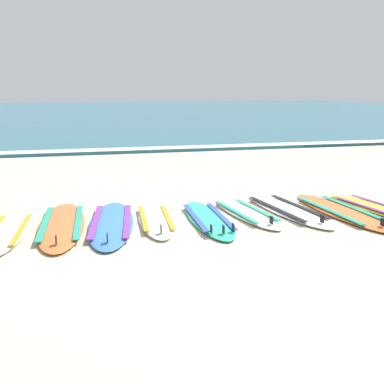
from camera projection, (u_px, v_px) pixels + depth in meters
ground_plane at (223, 217)px, 7.26m from camera, size 80.00×80.00×0.00m
sea at (92, 111)px, 42.88m from camera, size 80.00×60.00×0.10m
wave_foam_strip at (142, 150)px, 14.89m from camera, size 80.00×0.75×0.11m
surfboard_0 at (7, 232)px, 6.37m from camera, size 0.68×2.13×0.18m
surfboard_1 at (62, 224)px, 6.73m from camera, size 0.78×2.60×0.18m
surfboard_2 at (111, 223)px, 6.80m from camera, size 0.98×2.60×0.18m
surfboard_3 at (156, 220)px, 6.98m from camera, size 0.67×2.04×0.18m
surfboard_4 at (208, 219)px, 7.03m from camera, size 0.67×2.23×0.18m
surfboard_5 at (246, 213)px, 7.37m from camera, size 0.70×2.08×0.18m
surfboard_6 at (287, 210)px, 7.56m from camera, size 0.82×2.44×0.18m
surfboard_7 at (341, 211)px, 7.46m from camera, size 0.72×2.55×0.18m
surfboard_8 at (374, 208)px, 7.70m from camera, size 0.77×2.12×0.18m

